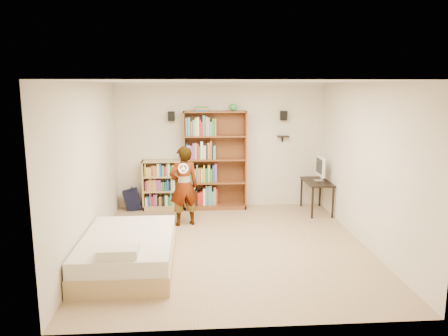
% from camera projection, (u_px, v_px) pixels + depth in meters
% --- Properties ---
extents(ground, '(4.50, 5.00, 0.01)m').
position_uv_depth(ground, '(230.00, 246.00, 7.29)').
color(ground, tan).
rests_on(ground, ground).
extents(room_shell, '(4.52, 5.02, 2.71)m').
position_uv_depth(room_shell, '(230.00, 141.00, 6.96)').
color(room_shell, silver).
rests_on(room_shell, ground).
extents(crown_molding, '(4.50, 5.00, 0.06)m').
position_uv_depth(crown_molding, '(231.00, 83.00, 6.79)').
color(crown_molding, silver).
rests_on(crown_molding, room_shell).
extents(speaker_left, '(0.14, 0.12, 0.20)m').
position_uv_depth(speaker_left, '(171.00, 116.00, 9.20)').
color(speaker_left, black).
rests_on(speaker_left, room_shell).
extents(speaker_right, '(0.14, 0.12, 0.20)m').
position_uv_depth(speaker_right, '(284.00, 116.00, 9.36)').
color(speaker_right, black).
rests_on(speaker_right, room_shell).
extents(wall_shelf, '(0.25, 0.16, 0.02)m').
position_uv_depth(wall_shelf, '(283.00, 136.00, 9.46)').
color(wall_shelf, black).
rests_on(wall_shelf, room_shell).
extents(tall_bookshelf, '(1.33, 0.39, 2.11)m').
position_uv_depth(tall_bookshelf, '(215.00, 161.00, 9.34)').
color(tall_bookshelf, brown).
rests_on(tall_bookshelf, ground).
extents(low_bookshelf, '(0.85, 0.32, 1.06)m').
position_uv_depth(low_bookshelf, '(163.00, 185.00, 9.40)').
color(low_bookshelf, tan).
rests_on(low_bookshelf, ground).
extents(computer_desk, '(0.49, 0.98, 0.67)m').
position_uv_depth(computer_desk, '(316.00, 196.00, 9.20)').
color(computer_desk, black).
rests_on(computer_desk, ground).
extents(imac, '(0.14, 0.52, 0.51)m').
position_uv_depth(imac, '(319.00, 169.00, 9.12)').
color(imac, silver).
rests_on(imac, computer_desk).
extents(daybed, '(1.32, 2.03, 0.60)m').
position_uv_depth(daybed, '(128.00, 247.00, 6.40)').
color(daybed, white).
rests_on(daybed, ground).
extents(person, '(0.63, 0.50, 1.53)m').
position_uv_depth(person, '(184.00, 186.00, 8.26)').
color(person, black).
rests_on(person, ground).
extents(wii_wheel, '(0.19, 0.07, 0.19)m').
position_uv_depth(wii_wheel, '(183.00, 168.00, 7.91)').
color(wii_wheel, silver).
rests_on(wii_wheel, person).
extents(navy_bag, '(0.38, 0.27, 0.48)m').
position_uv_depth(navy_bag, '(132.00, 199.00, 9.34)').
color(navy_bag, black).
rests_on(navy_bag, ground).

